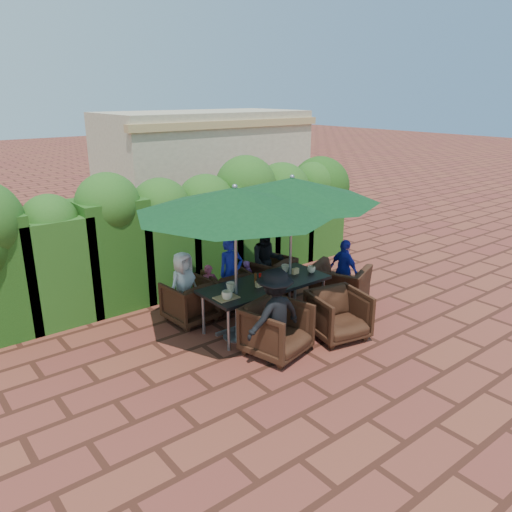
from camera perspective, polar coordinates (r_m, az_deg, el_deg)
ground at (r=8.45m, az=0.29°, el=-7.94°), size 80.00×80.00×0.00m
dining_table at (r=8.22m, az=1.09°, el=-3.57°), size 2.20×0.90×0.75m
umbrella_left at (r=7.34m, az=-2.42°, el=6.34°), size 3.01×3.01×2.46m
umbrella_right at (r=8.22m, az=4.12°, el=7.59°), size 2.88×2.88×2.46m
chair_far_left at (r=8.54m, az=-7.56°, el=-4.92°), size 0.82×0.77×0.78m
chair_far_mid at (r=9.01m, az=-3.25°, el=-3.58°), size 0.85×0.81×0.77m
chair_far_right at (r=9.60m, az=1.64°, el=-2.06°), size 0.94×0.91×0.80m
chair_near_left at (r=7.42m, az=2.39°, el=-8.13°), size 1.00×0.96×0.86m
chair_near_right at (r=8.01m, az=9.41°, el=-6.42°), size 0.96×0.92×0.84m
chair_end_right at (r=9.42m, az=9.49°, el=-2.45°), size 1.00×1.19×0.88m
adult_far_left at (r=8.55m, az=-8.28°, el=-3.42°), size 0.66×0.47×1.20m
adult_far_mid at (r=8.93m, az=-2.88°, el=-1.94°), size 0.51×0.43×1.30m
adult_far_right at (r=9.43m, az=1.23°, el=-0.63°), size 0.76×0.63×1.36m
adult_near_left at (r=7.14m, az=2.13°, el=-6.82°), size 0.91×0.43×1.41m
adult_end_right at (r=9.40m, az=10.05°, el=-1.61°), size 0.39×0.71×1.16m
child_left at (r=8.86m, az=-5.33°, el=-3.70°), size 0.37×0.34×0.85m
child_right at (r=9.34m, az=-0.96°, el=-2.78°), size 0.31×0.27×0.75m
pedestrian_a at (r=12.25m, az=-6.34°, el=4.72°), size 1.73×1.37×1.78m
pedestrian_b at (r=12.96m, az=-3.51°, el=5.64°), size 0.89×0.56×1.83m
pedestrian_c at (r=13.42m, az=0.59°, el=6.05°), size 1.21×0.66×1.80m
cup_a at (r=7.53m, az=-3.33°, el=-4.50°), size 0.17×0.17×0.13m
cup_b at (r=7.83m, az=-2.90°, el=-3.56°), size 0.15×0.15×0.15m
cup_c at (r=8.11m, az=2.52°, el=-2.87°), size 0.15×0.15×0.12m
cup_d at (r=8.67m, az=3.36°, el=-1.42°), size 0.14×0.14×0.13m
cup_e at (r=8.68m, az=6.34°, el=-1.54°), size 0.14×0.14×0.11m
ketchup_bottle at (r=8.15m, az=0.47°, el=-2.54°), size 0.04×0.04×0.17m
sauce_bottle at (r=8.15m, az=-0.06°, el=-2.54°), size 0.04×0.04×0.17m
serving_tray at (r=7.60m, az=-3.41°, el=-4.77°), size 0.35×0.25×0.02m
number_block_left at (r=8.00m, az=0.35°, el=-3.21°), size 0.12×0.06×0.10m
number_block_right at (r=8.59m, az=4.53°, el=-1.73°), size 0.12×0.06×0.10m
hedge_wall at (r=9.73m, az=-8.98°, el=3.86°), size 9.10×1.60×2.52m
building at (r=15.46m, az=-5.88°, el=10.23°), size 6.20×3.08×3.20m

